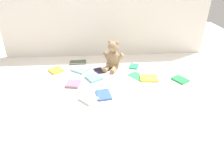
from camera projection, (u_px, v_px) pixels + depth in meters
ground_plane at (109, 80)px, 1.50m from camera, size 3.20×3.20×0.00m
backdrop_drape at (106, 21)px, 1.77m from camera, size 1.83×0.03×0.63m
teddy_bear at (113, 58)px, 1.64m from camera, size 0.19×0.19×0.23m
book_case_0 at (94, 78)px, 1.51m from camera, size 0.14×0.15×0.02m
book_case_1 at (89, 99)px, 1.27m from camera, size 0.13×0.13×0.02m
book_case_2 at (73, 84)px, 1.43m from camera, size 0.11×0.11×0.02m
book_case_3 at (149, 78)px, 1.51m from camera, size 0.14×0.11×0.01m
book_case_4 at (99, 71)px, 1.62m from camera, size 0.10×0.12×0.01m
book_case_5 at (180, 80)px, 1.49m from camera, size 0.13×0.13×0.01m
book_case_6 at (78, 62)px, 1.75m from camera, size 0.14×0.09×0.01m
book_case_7 at (56, 70)px, 1.62m from camera, size 0.13×0.13×0.02m
book_case_8 at (134, 66)px, 1.69m from camera, size 0.10×0.11×0.01m
book_case_9 at (80, 70)px, 1.63m from camera, size 0.16×0.15×0.02m
book_case_10 at (138, 76)px, 1.54m from camera, size 0.16×0.16×0.01m
book_case_11 at (104, 95)px, 1.32m from camera, size 0.11×0.13×0.01m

